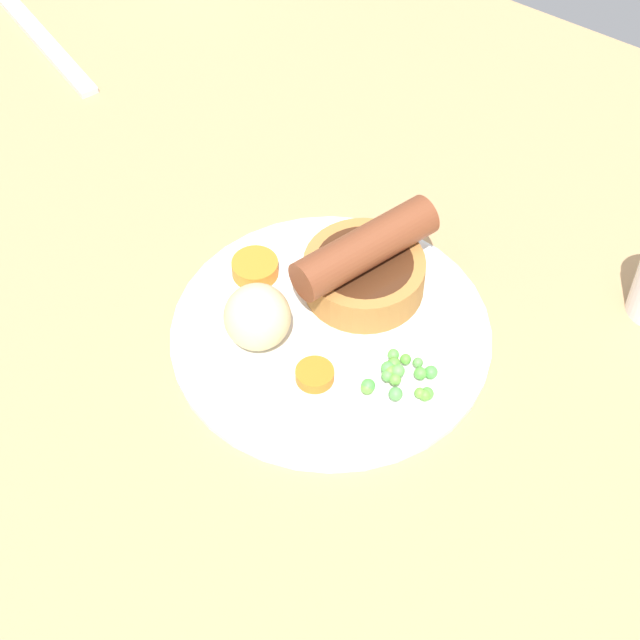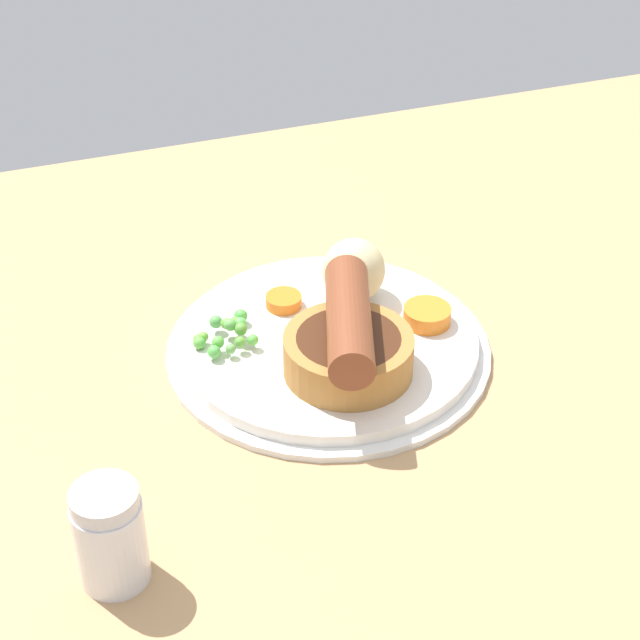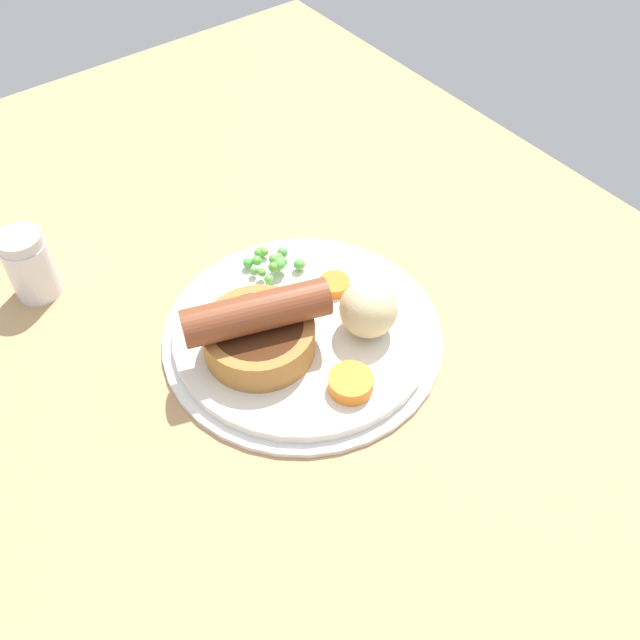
% 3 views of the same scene
% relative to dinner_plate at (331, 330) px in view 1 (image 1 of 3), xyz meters
% --- Properties ---
extents(dining_table, '(1.10, 0.80, 0.03)m').
position_rel_dinner_plate_xyz_m(dining_table, '(-0.04, 0.04, -0.02)').
color(dining_table, tan).
rests_on(dining_table, ground).
extents(dinner_plate, '(0.23, 0.23, 0.01)m').
position_rel_dinner_plate_xyz_m(dinner_plate, '(0.00, 0.00, 0.00)').
color(dinner_plate, silver).
rests_on(dinner_plate, dining_table).
extents(sausage_pudding, '(0.09, 0.12, 0.06)m').
position_rel_dinner_plate_xyz_m(sausage_pudding, '(0.00, 0.04, 0.03)').
color(sausage_pudding, '#AD7538').
rests_on(sausage_pudding, dinner_plate).
extents(pea_pile, '(0.04, 0.05, 0.02)m').
position_rel_dinner_plate_xyz_m(pea_pile, '(0.07, -0.02, 0.02)').
color(pea_pile, '#5FAF4E').
rests_on(pea_pile, dinner_plate).
extents(potato_chunk_0, '(0.06, 0.06, 0.05)m').
position_rel_dinner_plate_xyz_m(potato_chunk_0, '(-0.03, -0.04, 0.03)').
color(potato_chunk_0, beige).
rests_on(potato_chunk_0, dinner_plate).
extents(carrot_slice_0, '(0.04, 0.04, 0.01)m').
position_rel_dinner_plate_xyz_m(carrot_slice_0, '(0.02, -0.05, 0.01)').
color(carrot_slice_0, orange).
rests_on(carrot_slice_0, dinner_plate).
extents(carrot_slice_4, '(0.04, 0.04, 0.01)m').
position_rel_dinner_plate_xyz_m(carrot_slice_4, '(-0.07, 0.01, 0.01)').
color(carrot_slice_4, orange).
rests_on(carrot_slice_4, dinner_plate).
extents(fork, '(0.17, 0.08, 0.01)m').
position_rel_dinner_plate_xyz_m(fork, '(-0.41, 0.14, -0.00)').
color(fork, silver).
rests_on(fork, dining_table).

